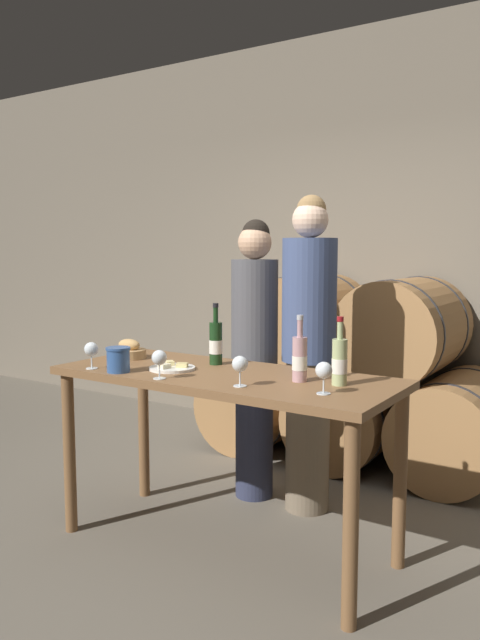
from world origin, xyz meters
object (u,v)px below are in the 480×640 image
at_px(cheese_plate, 172,368).
at_px(person_right, 309,349).
at_px(person_left, 255,353).
at_px(wine_glass_right, 324,371).
at_px(wine_bottle_white, 340,361).
at_px(wine_glass_center, 240,365).
at_px(wine_glass_left, 159,358).
at_px(bread_basket, 129,351).
at_px(tasting_table, 224,397).
at_px(wine_bottle_rose, 300,358).
at_px(blue_crock, 118,359).
at_px(wine_bottle_red, 216,343).
at_px(wine_glass_far_left, 91,350).

bearing_deg(cheese_plate, person_right, 61.33).
distance_m(person_left, wine_glass_right, 1.17).
relative_size(wine_bottle_white, wine_glass_center, 2.25).
xyz_separation_m(person_left, wine_glass_left, (0.06, -0.94, 0.11)).
xyz_separation_m(bread_basket, wine_glass_right, (1.29, -0.20, 0.06)).
bearing_deg(wine_glass_right, wine_glass_left, -169.89).
distance_m(tasting_table, wine_glass_right, 0.66).
height_order(tasting_table, wine_bottle_rose, wine_bottle_rose).
bearing_deg(wine_glass_center, blue_crock, -175.31).
relative_size(bread_basket, wine_glass_right, 1.36).
xyz_separation_m(wine_bottle_rose, blue_crock, (-0.86, -0.30, -0.04)).
bearing_deg(blue_crock, person_right, 57.86).
distance_m(person_left, cheese_plate, 0.74).
bearing_deg(wine_glass_left, wine_bottle_white, 23.74).
height_order(tasting_table, bread_basket, bread_basket).
height_order(person_left, wine_bottle_red, person_left).
height_order(wine_bottle_red, cheese_plate, wine_bottle_red).
relative_size(person_right, wine_glass_right, 13.15).
height_order(wine_glass_left, wine_glass_center, same).
distance_m(cheese_plate, wine_glass_left, 0.25).
xyz_separation_m(wine_bottle_red, wine_glass_left, (-0.01, -0.45, -0.02)).
height_order(tasting_table, wine_glass_left, wine_glass_left).
bearing_deg(cheese_plate, wine_bottle_rose, 8.42).
xyz_separation_m(cheese_plate, wine_glass_far_left, (-0.36, -0.21, 0.09)).
relative_size(cheese_plate, wine_glass_center, 1.70).
bearing_deg(wine_bottle_rose, wine_glass_left, -151.78).
bearing_deg(wine_glass_left, person_left, 93.50).
distance_m(person_right, wine_glass_right, 0.94).
relative_size(wine_glass_center, wine_glass_right, 1.00).
bearing_deg(person_right, cheese_plate, -118.67).
distance_m(wine_bottle_white, wine_glass_center, 0.45).
relative_size(wine_bottle_rose, cheese_plate, 1.32).
height_order(person_left, bread_basket, person_left).
bearing_deg(wine_bottle_rose, wine_glass_center, -125.77).
height_order(cheese_plate, wine_glass_left, wine_glass_left).
relative_size(wine_bottle_red, wine_glass_far_left, 2.37).
distance_m(person_right, wine_glass_far_left, 1.21).
bearing_deg(blue_crock, wine_bottle_rose, 19.03).
height_order(blue_crock, cheese_plate, blue_crock).
height_order(tasting_table, wine_glass_far_left, wine_glass_far_left).
relative_size(tasting_table, wine_bottle_red, 5.29).
bearing_deg(cheese_plate, wine_glass_far_left, -150.17).
distance_m(wine_glass_center, wine_glass_right, 0.38).
height_order(bread_basket, wine_glass_right, wine_glass_right).
xyz_separation_m(person_right, wine_bottle_white, (0.46, -0.61, 0.07)).
relative_size(person_left, wine_glass_left, 12.24).
bearing_deg(wine_glass_left, wine_glass_far_left, 179.44).
xyz_separation_m(blue_crock, wine_glass_center, (0.68, 0.06, 0.03)).
bearing_deg(wine_glass_right, wine_bottle_rose, 139.99).
height_order(wine_bottle_rose, blue_crock, wine_bottle_rose).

